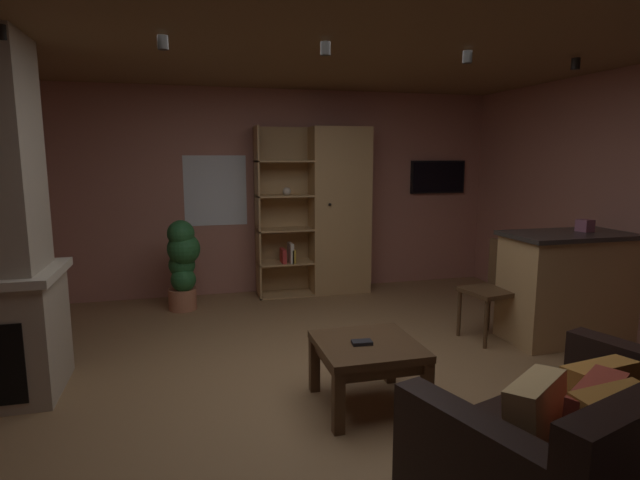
{
  "coord_description": "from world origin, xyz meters",
  "views": [
    {
      "loc": [
        -1.0,
        -3.41,
        1.7
      ],
      "look_at": [
        0.0,
        0.4,
        1.05
      ],
      "focal_mm": 28.75,
      "sensor_mm": 36.0,
      "label": 1
    }
  ],
  "objects_px": {
    "dining_chair": "(496,283)",
    "tissue_box": "(585,226)",
    "bookshelf_cabinet": "(332,212)",
    "wall_mounted_tv": "(438,177)",
    "leather_couch": "(585,461)",
    "kitchen_bar_counter": "(576,286)",
    "potted_floor_plant": "(183,262)",
    "coffee_table": "(367,355)",
    "table_book_0": "(362,342)"
  },
  "relations": [
    {
      "from": "dining_chair",
      "to": "tissue_box",
      "type": "bearing_deg",
      "value": -11.23
    },
    {
      "from": "tissue_box",
      "to": "dining_chair",
      "type": "bearing_deg",
      "value": 168.77
    },
    {
      "from": "bookshelf_cabinet",
      "to": "dining_chair",
      "type": "bearing_deg",
      "value": -63.44
    },
    {
      "from": "tissue_box",
      "to": "wall_mounted_tv",
      "type": "xyz_separation_m",
      "value": [
        -0.27,
        2.38,
        0.36
      ]
    },
    {
      "from": "leather_couch",
      "to": "wall_mounted_tv",
      "type": "distance_m",
      "value": 4.89
    },
    {
      "from": "leather_couch",
      "to": "dining_chair",
      "type": "height_order",
      "value": "dining_chair"
    },
    {
      "from": "dining_chair",
      "to": "leather_couch",
      "type": "bearing_deg",
      "value": -114.3
    },
    {
      "from": "dining_chair",
      "to": "wall_mounted_tv",
      "type": "height_order",
      "value": "wall_mounted_tv"
    },
    {
      "from": "kitchen_bar_counter",
      "to": "potted_floor_plant",
      "type": "bearing_deg",
      "value": 152.13
    },
    {
      "from": "tissue_box",
      "to": "wall_mounted_tv",
      "type": "bearing_deg",
      "value": 96.47
    },
    {
      "from": "leather_couch",
      "to": "dining_chair",
      "type": "xyz_separation_m",
      "value": [
        1.03,
        2.28,
        0.22
      ]
    },
    {
      "from": "coffee_table",
      "to": "wall_mounted_tv",
      "type": "bearing_deg",
      "value": 56.0
    },
    {
      "from": "tissue_box",
      "to": "wall_mounted_tv",
      "type": "relative_size",
      "value": 0.16
    },
    {
      "from": "tissue_box",
      "to": "potted_floor_plant",
      "type": "distance_m",
      "value": 4.09
    },
    {
      "from": "table_book_0",
      "to": "dining_chair",
      "type": "height_order",
      "value": "dining_chair"
    },
    {
      "from": "bookshelf_cabinet",
      "to": "coffee_table",
      "type": "distance_m",
      "value": 3.08
    },
    {
      "from": "bookshelf_cabinet",
      "to": "kitchen_bar_counter",
      "type": "xyz_separation_m",
      "value": [
        1.73,
        -2.2,
        -0.5
      ]
    },
    {
      "from": "coffee_table",
      "to": "leather_couch",
      "type": "bearing_deg",
      "value": -66.57
    },
    {
      "from": "tissue_box",
      "to": "coffee_table",
      "type": "xyz_separation_m",
      "value": [
        -2.4,
        -0.79,
        -0.7
      ]
    },
    {
      "from": "leather_couch",
      "to": "potted_floor_plant",
      "type": "bearing_deg",
      "value": 114.34
    },
    {
      "from": "kitchen_bar_counter",
      "to": "coffee_table",
      "type": "xyz_separation_m",
      "value": [
        -2.33,
        -0.75,
        -0.14
      ]
    },
    {
      "from": "kitchen_bar_counter",
      "to": "table_book_0",
      "type": "bearing_deg",
      "value": -162.04
    },
    {
      "from": "potted_floor_plant",
      "to": "tissue_box",
      "type": "bearing_deg",
      "value": -26.93
    },
    {
      "from": "kitchen_bar_counter",
      "to": "table_book_0",
      "type": "distance_m",
      "value": 2.5
    },
    {
      "from": "bookshelf_cabinet",
      "to": "table_book_0",
      "type": "bearing_deg",
      "value": -102.34
    },
    {
      "from": "bookshelf_cabinet",
      "to": "wall_mounted_tv",
      "type": "distance_m",
      "value": 1.6
    },
    {
      "from": "bookshelf_cabinet",
      "to": "table_book_0",
      "type": "distance_m",
      "value": 3.09
    },
    {
      "from": "tissue_box",
      "to": "table_book_0",
      "type": "height_order",
      "value": "tissue_box"
    },
    {
      "from": "wall_mounted_tv",
      "to": "kitchen_bar_counter",
      "type": "bearing_deg",
      "value": -85.39
    },
    {
      "from": "kitchen_bar_counter",
      "to": "dining_chair",
      "type": "height_order",
      "value": "kitchen_bar_counter"
    },
    {
      "from": "tissue_box",
      "to": "coffee_table",
      "type": "distance_m",
      "value": 2.62
    },
    {
      "from": "coffee_table",
      "to": "potted_floor_plant",
      "type": "bearing_deg",
      "value": 114.8
    },
    {
      "from": "leather_couch",
      "to": "wall_mounted_tv",
      "type": "bearing_deg",
      "value": 70.92
    },
    {
      "from": "leather_couch",
      "to": "wall_mounted_tv",
      "type": "height_order",
      "value": "wall_mounted_tv"
    },
    {
      "from": "kitchen_bar_counter",
      "to": "coffee_table",
      "type": "bearing_deg",
      "value": -162.12
    },
    {
      "from": "leather_couch",
      "to": "potted_floor_plant",
      "type": "relative_size",
      "value": 1.66
    },
    {
      "from": "bookshelf_cabinet",
      "to": "coffee_table",
      "type": "relative_size",
      "value": 2.99
    },
    {
      "from": "tissue_box",
      "to": "bookshelf_cabinet",
      "type": "bearing_deg",
      "value": 129.73
    },
    {
      "from": "tissue_box",
      "to": "coffee_table",
      "type": "relative_size",
      "value": 0.18
    },
    {
      "from": "kitchen_bar_counter",
      "to": "wall_mounted_tv",
      "type": "bearing_deg",
      "value": 94.61
    },
    {
      "from": "tissue_box",
      "to": "table_book_0",
      "type": "xyz_separation_m",
      "value": [
        -2.45,
        -0.81,
        -0.6
      ]
    },
    {
      "from": "leather_couch",
      "to": "potted_floor_plant",
      "type": "xyz_separation_m",
      "value": [
        -1.79,
        3.96,
        0.24
      ]
    },
    {
      "from": "leather_couch",
      "to": "coffee_table",
      "type": "bearing_deg",
      "value": 113.43
    },
    {
      "from": "tissue_box",
      "to": "dining_chair",
      "type": "xyz_separation_m",
      "value": [
        -0.8,
        0.16,
        -0.53
      ]
    },
    {
      "from": "dining_chair",
      "to": "potted_floor_plant",
      "type": "relative_size",
      "value": 0.91
    },
    {
      "from": "coffee_table",
      "to": "potted_floor_plant",
      "type": "relative_size",
      "value": 0.68
    },
    {
      "from": "bookshelf_cabinet",
      "to": "dining_chair",
      "type": "distance_m",
      "value": 2.3
    },
    {
      "from": "bookshelf_cabinet",
      "to": "potted_floor_plant",
      "type": "height_order",
      "value": "bookshelf_cabinet"
    },
    {
      "from": "coffee_table",
      "to": "potted_floor_plant",
      "type": "distance_m",
      "value": 2.9
    },
    {
      "from": "tissue_box",
      "to": "leather_couch",
      "type": "height_order",
      "value": "tissue_box"
    }
  ]
}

